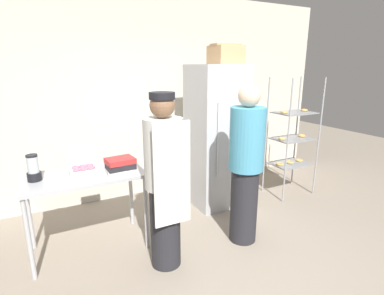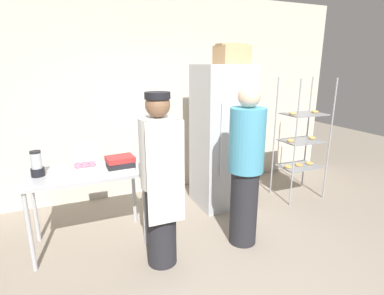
{
  "view_description": "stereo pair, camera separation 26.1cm",
  "coord_description": "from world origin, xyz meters",
  "px_view_note": "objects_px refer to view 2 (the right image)",
  "views": [
    {
      "loc": [
        -1.51,
        -2.03,
        1.96
      ],
      "look_at": [
        -0.04,
        0.8,
        1.08
      ],
      "focal_mm": 28.0,
      "sensor_mm": 36.0,
      "label": 1
    },
    {
      "loc": [
        -1.28,
        -2.14,
        1.96
      ],
      "look_at": [
        -0.04,
        0.8,
        1.08
      ],
      "focal_mm": 28.0,
      "sensor_mm": 36.0,
      "label": 2
    }
  ],
  "objects_px": {
    "binder_stack": "(120,164)",
    "person_baker": "(160,180)",
    "person_customer": "(246,167)",
    "cardboard_storage_box": "(232,54)",
    "refrigerator": "(221,138)",
    "donut_box": "(85,165)",
    "baking_rack": "(301,141)",
    "blender_pitcher": "(37,165)"
  },
  "relations": [
    {
      "from": "refrigerator",
      "to": "cardboard_storage_box",
      "type": "distance_m",
      "value": 1.11
    },
    {
      "from": "refrigerator",
      "to": "blender_pitcher",
      "type": "bearing_deg",
      "value": -171.99
    },
    {
      "from": "donut_box",
      "to": "blender_pitcher",
      "type": "distance_m",
      "value": 0.46
    },
    {
      "from": "blender_pitcher",
      "to": "cardboard_storage_box",
      "type": "height_order",
      "value": "cardboard_storage_box"
    },
    {
      "from": "blender_pitcher",
      "to": "baking_rack",
      "type": "bearing_deg",
      "value": 1.29
    },
    {
      "from": "refrigerator",
      "to": "person_customer",
      "type": "bearing_deg",
      "value": -103.49
    },
    {
      "from": "blender_pitcher",
      "to": "person_baker",
      "type": "distance_m",
      "value": 1.29
    },
    {
      "from": "donut_box",
      "to": "cardboard_storage_box",
      "type": "relative_size",
      "value": 0.75
    },
    {
      "from": "refrigerator",
      "to": "baking_rack",
      "type": "xyz_separation_m",
      "value": [
        1.21,
        -0.24,
        -0.11
      ]
    },
    {
      "from": "donut_box",
      "to": "cardboard_storage_box",
      "type": "bearing_deg",
      "value": 6.98
    },
    {
      "from": "binder_stack",
      "to": "person_baker",
      "type": "distance_m",
      "value": 0.58
    },
    {
      "from": "binder_stack",
      "to": "person_baker",
      "type": "relative_size",
      "value": 0.17
    },
    {
      "from": "refrigerator",
      "to": "binder_stack",
      "type": "relative_size",
      "value": 6.53
    },
    {
      "from": "baking_rack",
      "to": "cardboard_storage_box",
      "type": "bearing_deg",
      "value": 171.34
    },
    {
      "from": "person_baker",
      "to": "person_customer",
      "type": "height_order",
      "value": "person_customer"
    },
    {
      "from": "binder_stack",
      "to": "donut_box",
      "type": "bearing_deg",
      "value": 150.87
    },
    {
      "from": "blender_pitcher",
      "to": "person_customer",
      "type": "bearing_deg",
      "value": -18.28
    },
    {
      "from": "donut_box",
      "to": "binder_stack",
      "type": "bearing_deg",
      "value": -29.13
    },
    {
      "from": "baking_rack",
      "to": "refrigerator",
      "type": "bearing_deg",
      "value": 168.66
    },
    {
      "from": "baking_rack",
      "to": "donut_box",
      "type": "xyz_separation_m",
      "value": [
        -3.05,
        -0.06,
        0.04
      ]
    },
    {
      "from": "cardboard_storage_box",
      "to": "donut_box",
      "type": "bearing_deg",
      "value": -173.02
    },
    {
      "from": "refrigerator",
      "to": "blender_pitcher",
      "type": "height_order",
      "value": "refrigerator"
    },
    {
      "from": "donut_box",
      "to": "binder_stack",
      "type": "height_order",
      "value": "donut_box"
    },
    {
      "from": "cardboard_storage_box",
      "to": "refrigerator",
      "type": "bearing_deg",
      "value": 137.44
    },
    {
      "from": "baking_rack",
      "to": "cardboard_storage_box",
      "type": "relative_size",
      "value": 4.7
    },
    {
      "from": "refrigerator",
      "to": "person_baker",
      "type": "bearing_deg",
      "value": -140.05
    },
    {
      "from": "cardboard_storage_box",
      "to": "binder_stack",
      "type": "bearing_deg",
      "value": -164.71
    },
    {
      "from": "baking_rack",
      "to": "donut_box",
      "type": "height_order",
      "value": "baking_rack"
    },
    {
      "from": "blender_pitcher",
      "to": "cardboard_storage_box",
      "type": "distance_m",
      "value": 2.63
    },
    {
      "from": "refrigerator",
      "to": "binder_stack",
      "type": "bearing_deg",
      "value": -161.5
    },
    {
      "from": "binder_stack",
      "to": "person_baker",
      "type": "xyz_separation_m",
      "value": [
        0.29,
        -0.51,
        -0.05
      ]
    },
    {
      "from": "baking_rack",
      "to": "binder_stack",
      "type": "bearing_deg",
      "value": -174.64
    },
    {
      "from": "blender_pitcher",
      "to": "binder_stack",
      "type": "xyz_separation_m",
      "value": [
        0.81,
        -0.17,
        -0.04
      ]
    },
    {
      "from": "binder_stack",
      "to": "person_customer",
      "type": "xyz_separation_m",
      "value": [
        1.25,
        -0.5,
        -0.04
      ]
    },
    {
      "from": "baking_rack",
      "to": "person_baker",
      "type": "bearing_deg",
      "value": -162.5
    },
    {
      "from": "cardboard_storage_box",
      "to": "person_baker",
      "type": "distance_m",
      "value": 1.98
    },
    {
      "from": "cardboard_storage_box",
      "to": "person_customer",
      "type": "bearing_deg",
      "value": -108.79
    },
    {
      "from": "refrigerator",
      "to": "person_customer",
      "type": "height_order",
      "value": "refrigerator"
    },
    {
      "from": "blender_pitcher",
      "to": "person_customer",
      "type": "relative_size",
      "value": 0.15
    },
    {
      "from": "blender_pitcher",
      "to": "binder_stack",
      "type": "relative_size",
      "value": 0.88
    },
    {
      "from": "refrigerator",
      "to": "binder_stack",
      "type": "height_order",
      "value": "refrigerator"
    },
    {
      "from": "refrigerator",
      "to": "baking_rack",
      "type": "relative_size",
      "value": 1.1
    }
  ]
}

